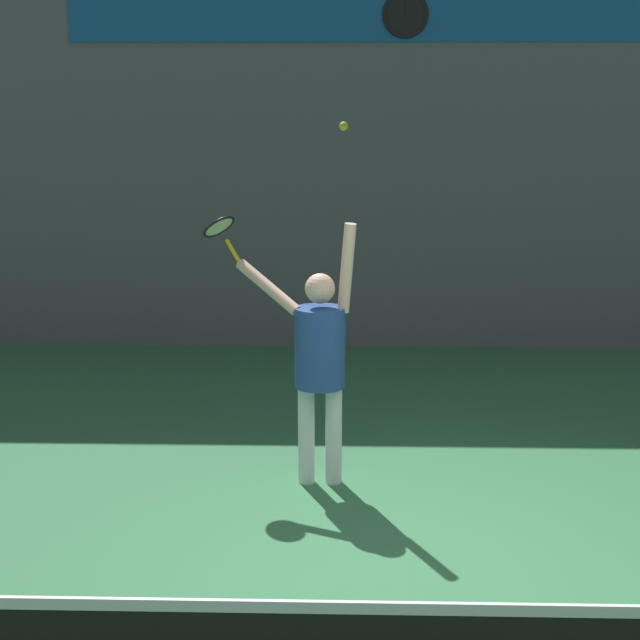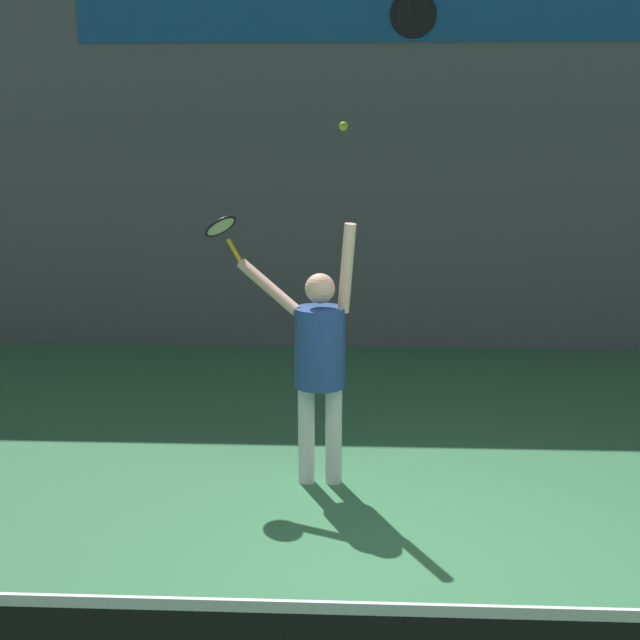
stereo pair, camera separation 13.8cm
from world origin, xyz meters
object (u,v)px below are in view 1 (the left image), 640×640
at_px(tennis_player, 319,354).
at_px(tennis_racket, 220,229).
at_px(scoreboard_clock, 405,14).
at_px(tennis_ball, 344,126).

height_order(tennis_player, tennis_racket, tennis_racket).
height_order(scoreboard_clock, tennis_racket, scoreboard_clock).
distance_m(scoreboard_clock, tennis_racket, 4.63).
distance_m(tennis_player, tennis_ball, 1.72).
bearing_deg(tennis_player, tennis_racket, 148.03).
relative_size(tennis_racket, tennis_ball, 5.99).
xyz_separation_m(scoreboard_clock, tennis_ball, (-0.71, -4.35, -1.24)).
bearing_deg(tennis_racket, tennis_ball, -29.72).
relative_size(scoreboard_clock, tennis_player, 0.26).
distance_m(tennis_player, tennis_racket, 1.30).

